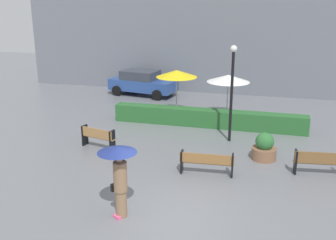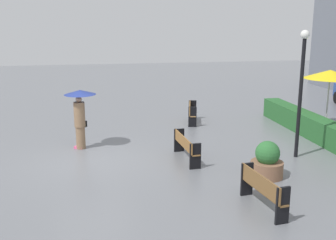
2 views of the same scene
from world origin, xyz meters
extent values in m
plane|color=slate|center=(0.00, 0.00, 0.00)|extent=(60.00, 60.00, 0.00)
cube|color=brown|center=(4.36, 4.02, 0.44)|extent=(1.76, 0.44, 0.04)
cube|color=brown|center=(4.38, 3.88, 0.67)|extent=(1.73, 0.25, 0.42)
cube|color=black|center=(3.56, 3.90, 0.44)|extent=(0.10, 0.33, 0.87)
cube|color=#9E7242|center=(-4.16, 4.42, 0.46)|extent=(1.56, 0.62, 0.04)
cube|color=#9E7242|center=(-4.20, 4.28, 0.67)|extent=(1.51, 0.42, 0.40)
cube|color=black|center=(-4.86, 4.57, 0.44)|extent=(0.14, 0.35, 0.87)
cube|color=black|center=(-3.47, 4.22, 0.44)|extent=(0.14, 0.35, 0.87)
cube|color=olive|center=(0.57, 3.04, 0.43)|extent=(1.90, 0.38, 0.04)
cube|color=olive|center=(0.58, 2.89, 0.63)|extent=(1.88, 0.16, 0.35)
cube|color=black|center=(-0.31, 2.96, 0.40)|extent=(0.08, 0.35, 0.81)
cube|color=black|center=(1.45, 3.08, 0.40)|extent=(0.08, 0.35, 0.81)
cylinder|color=#8C6B4C|center=(-1.29, -0.36, 0.40)|extent=(0.32, 0.32, 0.80)
cube|color=#F2598C|center=(-1.32, -0.41, 0.04)|extent=(0.39, 0.41, 0.08)
cylinder|color=#8C6B4C|center=(-1.29, -0.36, 1.23)|extent=(0.38, 0.38, 0.86)
sphere|color=tan|center=(-1.29, -0.36, 1.77)|extent=(0.21, 0.21, 0.21)
cube|color=black|center=(-1.48, -0.26, 0.85)|extent=(0.23, 0.29, 0.22)
cylinder|color=black|center=(-1.37, -0.31, 1.54)|extent=(0.02, 0.02, 0.90)
cone|color=navy|center=(-1.37, -0.31, 1.99)|extent=(1.09, 1.09, 0.16)
cylinder|color=brown|center=(2.46, 4.93, 0.23)|extent=(0.94, 0.94, 0.46)
sphere|color=#2D6B33|center=(2.46, 4.93, 0.72)|extent=(0.70, 0.70, 0.70)
cylinder|color=black|center=(0.96, 6.64, 1.92)|extent=(0.12, 0.12, 3.85)
sphere|color=white|center=(0.96, 6.64, 3.97)|extent=(0.28, 0.28, 0.28)
cylinder|color=silver|center=(-2.12, 9.57, 1.14)|extent=(0.06, 0.06, 2.28)
cone|color=yellow|center=(-2.12, 9.57, 2.28)|extent=(2.09, 2.09, 0.35)
cylinder|color=silver|center=(0.46, 9.77, 1.07)|extent=(0.06, 0.06, 2.13)
cone|color=white|center=(0.46, 9.77, 2.13)|extent=(2.13, 2.13, 0.35)
cube|color=#28602D|center=(-0.29, 8.40, 0.41)|extent=(9.25, 0.70, 0.83)
cube|color=slate|center=(0.00, 16.00, 5.84)|extent=(28.00, 1.20, 11.67)
cube|color=#28478C|center=(-5.35, 13.79, 0.67)|extent=(4.44, 2.45, 0.70)
cube|color=#333842|center=(-5.54, 13.82, 1.29)|extent=(2.45, 1.97, 0.55)
cylinder|color=black|center=(-3.79, 14.40, 0.32)|extent=(0.67, 0.33, 0.64)
cylinder|color=black|center=(-4.09, 12.68, 0.32)|extent=(0.67, 0.33, 0.64)
cylinder|color=black|center=(-6.60, 14.90, 0.32)|extent=(0.67, 0.33, 0.64)
cylinder|color=black|center=(-6.90, 13.17, 0.32)|extent=(0.67, 0.33, 0.64)
camera|label=1|loc=(2.50, -9.49, 5.88)|focal=41.89mm
camera|label=2|loc=(12.85, 0.08, 4.39)|focal=43.89mm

